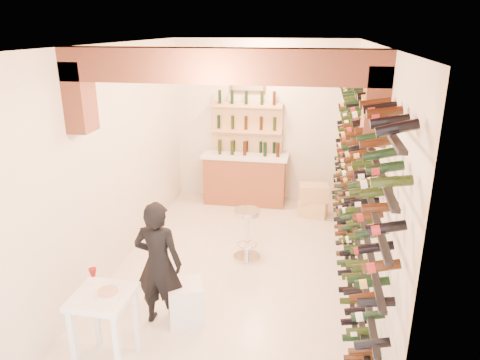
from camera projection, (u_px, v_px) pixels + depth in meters
The scene contains 11 objects.
ground at pixel (237, 269), 6.58m from camera, with size 6.00×6.00×0.00m, color silver.
room_shell at pixel (233, 123), 5.60m from camera, with size 3.52×6.02×3.21m.
wine_rack at pixel (351, 176), 5.83m from camera, with size 0.32×5.70×2.56m.
back_counter at pixel (245, 177), 8.92m from camera, with size 1.70×0.62×1.29m.
back_shelving at pixel (247, 144), 8.93m from camera, with size 1.40×0.31×2.73m.
tasting_table at pixel (103, 307), 4.53m from camera, with size 0.59×0.59×1.03m.
white_stool at pixel (186, 302), 5.37m from camera, with size 0.40×0.40×0.50m, color white.
person at pixel (158, 264), 5.18m from camera, with size 0.57×0.38×1.57m, color black.
chrome_barstool at pixel (247, 230), 6.77m from camera, with size 0.41×0.41×0.80m.
crate_lower at pixel (313, 208), 8.41m from camera, with size 0.52×0.36×0.31m, color #E5B77D.
crate_upper at pixel (314, 192), 8.30m from camera, with size 0.53×0.36×0.31m, color #E5B77D.
Camera 1 is at (1.03, -5.69, 3.41)m, focal length 33.21 mm.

